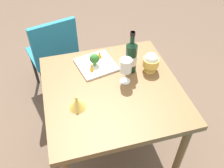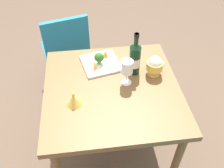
% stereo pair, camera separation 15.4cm
% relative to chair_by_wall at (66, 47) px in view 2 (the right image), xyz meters
% --- Properties ---
extents(ground_plane, '(8.00, 8.00, 0.00)m').
position_rel_chair_by_wall_xyz_m(ground_plane, '(0.80, 0.32, -0.53)').
color(ground_plane, brown).
extents(dining_table, '(0.87, 0.87, 0.75)m').
position_rel_chair_by_wall_xyz_m(dining_table, '(0.80, 0.32, 0.13)').
color(dining_table, brown).
rests_on(dining_table, ground_plane).
extents(chair_by_wall, '(0.49, 0.49, 0.85)m').
position_rel_chair_by_wall_xyz_m(chair_by_wall, '(0.00, 0.00, 0.00)').
color(chair_by_wall, teal).
rests_on(chair_by_wall, ground_plane).
extents(wine_bottle, '(0.08, 0.08, 0.30)m').
position_rel_chair_by_wall_xyz_m(wine_bottle, '(0.67, 0.49, 0.34)').
color(wine_bottle, black).
rests_on(wine_bottle, dining_table).
extents(wine_glass, '(0.08, 0.08, 0.18)m').
position_rel_chair_by_wall_xyz_m(wine_glass, '(0.76, 0.42, 0.35)').
color(wine_glass, white).
rests_on(wine_glass, dining_table).
extents(rice_bowl, '(0.11, 0.11, 0.14)m').
position_rel_chair_by_wall_xyz_m(rice_bowl, '(0.70, 0.62, 0.29)').
color(rice_bowl, gold).
rests_on(rice_bowl, dining_table).
extents(rice_bowl_lid, '(0.10, 0.10, 0.09)m').
position_rel_chair_by_wall_xyz_m(rice_bowl_lid, '(0.91, 0.08, 0.26)').
color(rice_bowl_lid, gold).
rests_on(rice_bowl_lid, dining_table).
extents(serving_plate, '(0.30, 0.30, 0.02)m').
position_rel_chair_by_wall_xyz_m(serving_plate, '(0.56, 0.27, 0.23)').
color(serving_plate, white).
rests_on(serving_plate, dining_table).
extents(broccoli_floret, '(0.07, 0.07, 0.09)m').
position_rel_chair_by_wall_xyz_m(broccoli_floret, '(0.56, 0.26, 0.28)').
color(broccoli_floret, '#729E4C').
rests_on(broccoli_floret, serving_plate).
extents(carrot_garnish_left, '(0.04, 0.04, 0.05)m').
position_rel_chair_by_wall_xyz_m(carrot_garnish_left, '(0.49, 0.31, 0.26)').
color(carrot_garnish_left, orange).
rests_on(carrot_garnish_left, serving_plate).
extents(carrot_garnish_right, '(0.03, 0.03, 0.07)m').
position_rel_chair_by_wall_xyz_m(carrot_garnish_right, '(0.62, 0.23, 0.27)').
color(carrot_garnish_right, orange).
rests_on(carrot_garnish_right, serving_plate).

